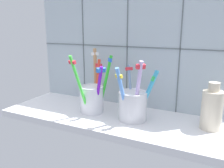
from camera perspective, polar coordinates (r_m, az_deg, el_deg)
name	(u,v)px	position (r cm, az deg, el deg)	size (l,w,h in cm)	color
counter_slab	(111,119)	(68.59, -0.16, -8.38)	(64.00, 22.00, 2.00)	silver
tile_wall_back	(129,41)	(74.47, 4.03, 10.42)	(64.00, 2.20, 45.00)	#B2C1CC
toothbrush_cup_left	(93,95)	(70.05, -4.63, -2.78)	(9.71, 16.74, 18.21)	white
toothbrush_cup_right	(134,103)	(64.39, 5.25, -4.67)	(10.74, 12.24, 16.91)	silver
ceramic_vase	(212,109)	(63.00, 22.98, -5.58)	(5.03, 5.03, 11.92)	beige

